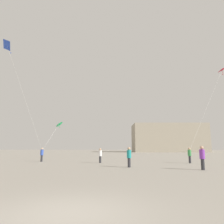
{
  "coord_description": "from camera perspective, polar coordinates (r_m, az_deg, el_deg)",
  "views": [
    {
      "loc": [
        1.61,
        -5.71,
        1.71
      ],
      "look_at": [
        0.0,
        15.94,
        5.4
      ],
      "focal_mm": 33.44,
      "sensor_mm": 36.0,
      "label": 1
    }
  ],
  "objects": [
    {
      "name": "kite_cobalt_delta",
      "position": [
        23.12,
        -26.49,
        15.35
      ],
      "size": [
        1.51,
        8.26,
        10.39
      ],
      "color": "blue"
    },
    {
      "name": "building_left_hall",
      "position": [
        83.06,
        15.05,
        -6.91
      ],
      "size": [
        27.53,
        15.47,
        10.39
      ],
      "color": "#A39984",
      "rests_on": "ground_plane"
    },
    {
      "name": "kite_emerald_diamond",
      "position": [
        34.59,
        -14.29,
        -3.22
      ],
      "size": [
        1.58,
        8.12,
        4.61
      ],
      "color": "green"
    },
    {
      "name": "ground_plane",
      "position": [
        6.18,
        -12.27,
        -25.51
      ],
      "size": [
        300.0,
        300.0,
        0.0
      ],
      "primitive_type": "plane",
      "color": "#9E9689"
    },
    {
      "name": "kite_crimson_diamond",
      "position": [
        31.73,
        27.88,
        10.21
      ],
      "size": [
        6.61,
        4.12,
        11.08
      ],
      "color": "red"
    },
    {
      "name": "person_in_blue",
      "position": [
        27.4,
        -18.63,
        -10.81
      ],
      "size": [
        0.36,
        0.36,
        1.67
      ],
      "rotation": [
        0.0,
        0.0,
        0.85
      ],
      "color": "#2D2D33",
      "rests_on": "ground_plane"
    },
    {
      "name": "person_in_green",
      "position": [
        24.93,
        20.44,
        -10.85
      ],
      "size": [
        0.37,
        0.37,
        1.69
      ],
      "rotation": [
        0.0,
        0.0,
        0.93
      ],
      "color": "#2D2D33",
      "rests_on": "ground_plane"
    },
    {
      "name": "person_in_purple",
      "position": [
        17.88,
        23.45,
        -11.15
      ],
      "size": [
        0.4,
        0.4,
        1.82
      ],
      "rotation": [
        0.0,
        0.0,
        2.63
      ],
      "color": "#2D2D33",
      "rests_on": "ground_plane"
    },
    {
      "name": "person_in_teal",
      "position": [
        18.67,
        4.68,
        -11.95
      ],
      "size": [
        0.38,
        0.38,
        1.73
      ],
      "rotation": [
        0.0,
        0.0,
        3.67
      ],
      "color": "#2D2D33",
      "rests_on": "ground_plane"
    },
    {
      "name": "person_in_white",
      "position": [
        23.76,
        -3.24,
        -11.61
      ],
      "size": [
        0.35,
        0.35,
        1.62
      ],
      "rotation": [
        0.0,
        0.0,
        1.64
      ],
      "color": "#2D2D33",
      "rests_on": "ground_plane"
    }
  ]
}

